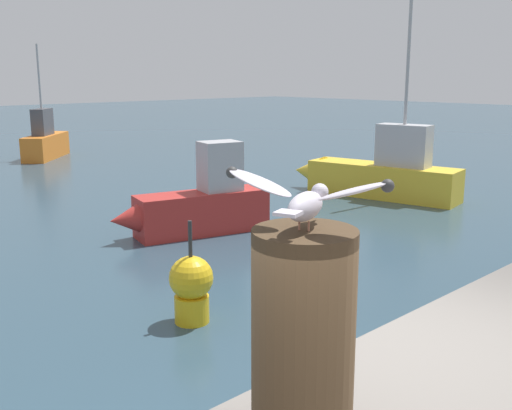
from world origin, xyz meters
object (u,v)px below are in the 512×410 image
mooring_post (303,338)px  channel_buoy (191,286)px  boat_yellow (374,173)px  boat_red (197,205)px  boat_orange (47,141)px  seagull (306,198)px

mooring_post → channel_buoy: mooring_post is taller
channel_buoy → boat_yellow: bearing=21.0°
mooring_post → boat_red: mooring_post is taller
boat_orange → channel_buoy: size_ratio=3.14×
mooring_post → seagull: (0.00, 0.00, 0.52)m
boat_red → channel_buoy: bearing=-128.8°
boat_red → boat_yellow: bearing=-1.6°
boat_orange → boat_yellow: 13.17m
boat_yellow → seagull: bearing=-145.8°
channel_buoy → boat_orange: bearing=71.1°
boat_yellow → channel_buoy: 8.99m
seagull → boat_orange: boat_orange is taller
mooring_post → boat_yellow: size_ratio=0.16×
boat_red → boat_yellow: size_ratio=0.65×
seagull → channel_buoy: (2.80, 4.39, -2.19)m
seagull → boat_yellow: 13.69m
channel_buoy → seagull: bearing=-122.5°
boat_red → channel_buoy: size_ratio=2.44×
mooring_post → channel_buoy: bearing=57.4°
boat_yellow → channel_buoy: (-8.39, -3.22, -0.12)m
seagull → boat_yellow: size_ratio=0.12×
boat_orange → channel_buoy: 17.00m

